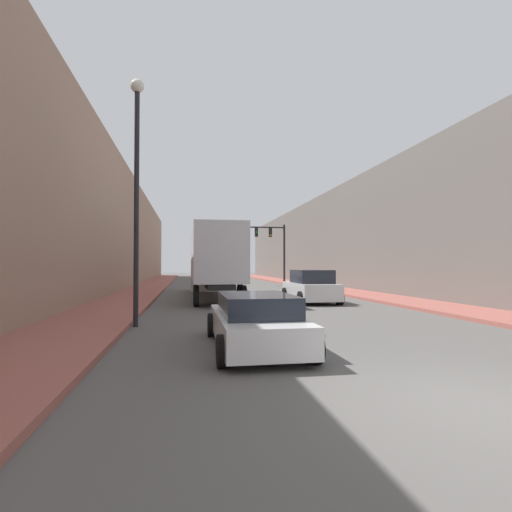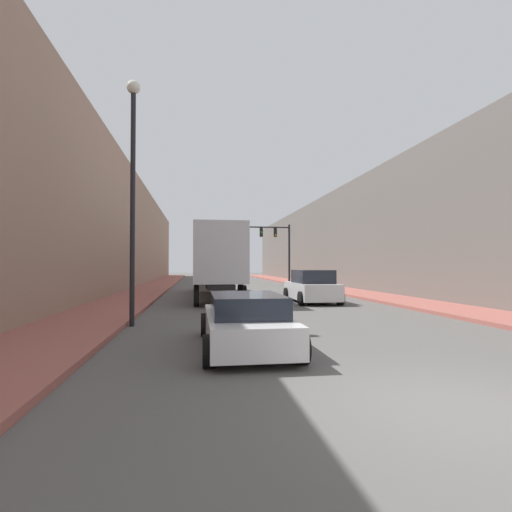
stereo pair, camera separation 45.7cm
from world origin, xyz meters
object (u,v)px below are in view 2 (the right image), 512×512
at_px(suv_car, 312,287).
at_px(traffic_signal_gantry, 274,242).
at_px(semi_truck, 215,260).
at_px(street_lamp, 133,171).
at_px(sedan_car, 246,322).

height_order(suv_car, traffic_signal_gantry, traffic_signal_gantry).
bearing_deg(suv_car, semi_truck, 136.44).
bearing_deg(traffic_signal_gantry, semi_truck, -114.89).
xyz_separation_m(semi_truck, suv_car, (4.92, -4.68, -1.47)).
xyz_separation_m(traffic_signal_gantry, street_lamp, (-9.68, -25.87, 0.69)).
bearing_deg(street_lamp, traffic_signal_gantry, 69.48).
bearing_deg(street_lamp, semi_truck, 75.00).
xyz_separation_m(semi_truck, street_lamp, (-3.17, -11.83, 2.74)).
distance_m(suv_car, street_lamp, 11.59).
height_order(suv_car, street_lamp, street_lamp).
relative_size(suv_car, street_lamp, 0.56).
height_order(traffic_signal_gantry, street_lamp, street_lamp).
distance_m(traffic_signal_gantry, street_lamp, 27.63).
xyz_separation_m(sedan_car, traffic_signal_gantry, (6.46, 29.74, 3.71)).
bearing_deg(sedan_car, street_lamp, 129.76).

